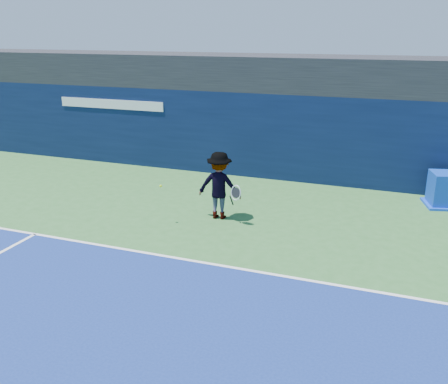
{
  "coord_description": "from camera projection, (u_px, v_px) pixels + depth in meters",
  "views": [
    {
      "loc": [
        3.83,
        -6.52,
        5.1
      ],
      "look_at": [
        -0.56,
        5.2,
        1.0
      ],
      "focal_mm": 40.0,
      "sensor_mm": 36.0,
      "label": 1
    }
  ],
  "objects": [
    {
      "name": "ground",
      "position": [
        149.0,
        337.0,
        8.67
      ],
      "size": [
        80.0,
        80.0,
        0.0
      ],
      "primitive_type": "plane",
      "color": "#31682E",
      "rests_on": "ground"
    },
    {
      "name": "back_wall_assembly",
      "position": [
        291.0,
        136.0,
        17.55
      ],
      "size": [
        36.0,
        1.03,
        3.0
      ],
      "color": "#091534",
      "rests_on": "ground"
    },
    {
      "name": "baseline",
      "position": [
        213.0,
        264.0,
        11.34
      ],
      "size": [
        24.0,
        0.1,
        0.01
      ],
      "primitive_type": "cube",
      "color": "white",
      "rests_on": "ground"
    },
    {
      "name": "tennis_ball",
      "position": [
        161.0,
        186.0,
        13.45
      ],
      "size": [
        0.07,
        0.07,
        0.07
      ],
      "color": "#B1E018",
      "rests_on": "ground"
    },
    {
      "name": "stadium_band",
      "position": [
        300.0,
        73.0,
        17.78
      ],
      "size": [
        36.0,
        3.0,
        1.2
      ],
      "primitive_type": "cube",
      "color": "black",
      "rests_on": "back_wall_assembly"
    },
    {
      "name": "tennis_player",
      "position": [
        219.0,
        185.0,
        13.88
      ],
      "size": [
        1.41,
        0.8,
        1.91
      ],
      "color": "white",
      "rests_on": "ground"
    },
    {
      "name": "equipment_cart",
      "position": [
        445.0,
        191.0,
        14.99
      ],
      "size": [
        1.31,
        1.31,
        1.03
      ],
      "color": "#0C32AA",
      "rests_on": "ground"
    }
  ]
}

